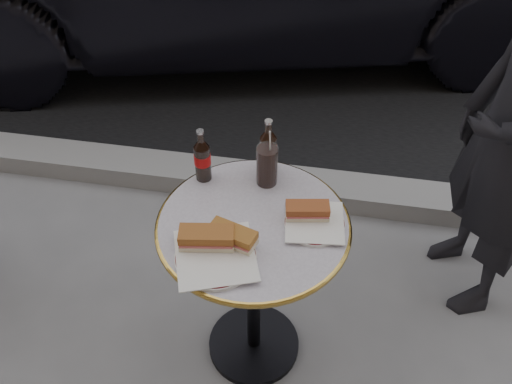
% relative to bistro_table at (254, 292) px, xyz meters
% --- Properties ---
extents(ground, '(80.00, 80.00, 0.00)m').
position_rel_bistro_table_xyz_m(ground, '(0.00, 0.00, -0.37)').
color(ground, slate).
rests_on(ground, ground).
extents(curb, '(40.00, 0.20, 0.12)m').
position_rel_bistro_table_xyz_m(curb, '(0.00, 0.90, -0.32)').
color(curb, gray).
rests_on(curb, ground).
extents(bistro_table, '(0.62, 0.62, 0.73)m').
position_rel_bistro_table_xyz_m(bistro_table, '(0.00, 0.00, 0.00)').
color(bistro_table, '#BAB2C4').
rests_on(bistro_table, ground).
extents(plate_left, '(0.28, 0.28, 0.01)m').
position_rel_bistro_table_xyz_m(plate_left, '(-0.08, -0.16, 0.37)').
color(plate_left, silver).
rests_on(plate_left, bistro_table).
extents(plate_right, '(0.20, 0.20, 0.01)m').
position_rel_bistro_table_xyz_m(plate_right, '(0.19, 0.03, 0.37)').
color(plate_right, white).
rests_on(plate_right, bistro_table).
extents(sandwich_left_a, '(0.17, 0.10, 0.06)m').
position_rel_bistro_table_xyz_m(sandwich_left_a, '(-0.12, -0.12, 0.41)').
color(sandwich_left_a, '#995726').
rests_on(sandwich_left_a, plate_left).
extents(sandwich_left_b, '(0.16, 0.11, 0.05)m').
position_rel_bistro_table_xyz_m(sandwich_left_b, '(-0.05, -0.10, 0.40)').
color(sandwich_left_b, '#9B5F27').
rests_on(sandwich_left_b, plate_left).
extents(sandwich_right, '(0.15, 0.09, 0.05)m').
position_rel_bistro_table_xyz_m(sandwich_right, '(0.16, 0.05, 0.40)').
color(sandwich_right, brown).
rests_on(sandwich_right, plate_right).
extents(cola_bottle_left, '(0.07, 0.07, 0.20)m').
position_rel_bistro_table_xyz_m(cola_bottle_left, '(-0.20, 0.18, 0.47)').
color(cola_bottle_left, black).
rests_on(cola_bottle_left, bistro_table).
extents(cola_bottle_right, '(0.08, 0.08, 0.21)m').
position_rel_bistro_table_xyz_m(cola_bottle_right, '(0.01, 0.25, 0.47)').
color(cola_bottle_right, black).
rests_on(cola_bottle_right, bistro_table).
extents(cola_glass, '(0.09, 0.09, 0.15)m').
position_rel_bistro_table_xyz_m(cola_glass, '(0.01, 0.19, 0.44)').
color(cola_glass, black).
rests_on(cola_glass, bistro_table).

